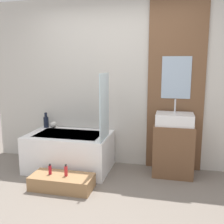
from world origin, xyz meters
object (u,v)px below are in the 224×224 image
bathtub (70,151)px  vase_tall_dark (46,121)px  sink (175,119)px  bottle_soap_secondary (66,171)px  wooden_step_bench (62,182)px  vase_round_light (53,125)px  bottle_soap_primary (50,170)px

bathtub → vase_tall_dark: bearing=150.1°
sink → bottle_soap_secondary: 1.66m
bottle_soap_secondary → wooden_step_bench: bearing=180.0°
bathtub → vase_round_light: vase_round_light is taller
vase_round_light → vase_tall_dark: bearing=174.9°
wooden_step_bench → vase_tall_dark: bearing=125.7°
vase_tall_dark → bottle_soap_secondary: vase_tall_dark is taller
bottle_soap_primary → vase_round_light: bearing=112.2°
vase_round_light → bottle_soap_secondary: bearing=-57.2°
sink → vase_tall_dark: 2.09m
bathtub → vase_tall_dark: size_ratio=5.01×
vase_round_light → bottle_soap_secondary: vase_round_light is taller
bathtub → vase_tall_dark: vase_tall_dark is taller
vase_round_light → bottle_soap_primary: 1.07m
bottle_soap_primary → bottle_soap_secondary: size_ratio=0.90×
wooden_step_bench → bottle_soap_primary: bottle_soap_primary is taller
bottle_soap_primary → bottle_soap_secondary: bearing=0.0°
wooden_step_bench → bottle_soap_secondary: size_ratio=5.15×
bottle_soap_primary → wooden_step_bench: bearing=0.0°
sink → wooden_step_bench: bearing=-150.3°
vase_round_light → bathtub: bearing=-36.6°
bathtub → sink: sink is taller
bottle_soap_primary → vase_tall_dark: bearing=118.7°
vase_round_light → wooden_step_bench: bearing=-59.9°
sink → vase_round_light: bearing=175.9°
bathtub → bottle_soap_primary: bathtub is taller
bathtub → sink: 1.65m
wooden_step_bench → bottle_soap_primary: 0.22m
wooden_step_bench → bottle_soap_secondary: bearing=0.0°
wooden_step_bench → bottle_soap_secondary: bottle_soap_secondary is taller
bathtub → bottle_soap_secondary: bathtub is taller
wooden_step_bench → bottle_soap_primary: bearing=180.0°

